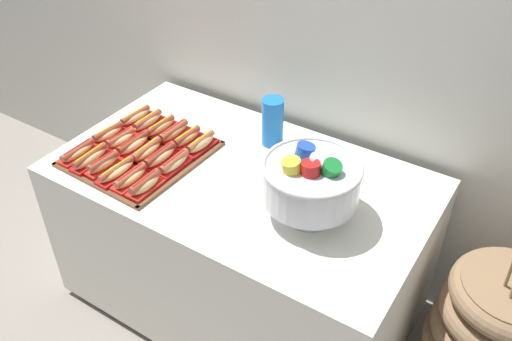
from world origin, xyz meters
TOP-DOWN VIEW (x-y plane):
  - ground_plane at (0.00, 0.00)m, footprint 10.00×10.00m
  - back_wall at (0.00, 0.52)m, footprint 6.00×0.10m
  - buffet_table at (0.00, 0.00)m, footprint 1.50×0.86m
  - floor_vase at (1.05, 0.14)m, footprint 0.52×0.52m
  - serving_tray at (-0.42, -0.12)m, footprint 0.50×0.54m
  - hot_dog_0 at (-0.61, -0.27)m, footprint 0.06×0.17m
  - hot_dog_1 at (-0.54, -0.28)m, footprint 0.07×0.18m
  - hot_dog_2 at (-0.46, -0.28)m, footprint 0.07×0.16m
  - hot_dog_3 at (-0.39, -0.28)m, footprint 0.08×0.19m
  - hot_dog_4 at (-0.31, -0.29)m, footprint 0.07×0.16m
  - hot_dog_5 at (-0.24, -0.29)m, footprint 0.07×0.16m
  - hot_dog_6 at (-0.61, -0.11)m, footprint 0.08×0.16m
  - hot_dog_7 at (-0.53, -0.11)m, footprint 0.08×0.16m
  - hot_dog_8 at (-0.46, -0.12)m, footprint 0.07×0.18m
  - hot_dog_9 at (-0.38, -0.12)m, footprint 0.07×0.17m
  - hot_dog_10 at (-0.31, -0.12)m, footprint 0.07×0.18m
  - hot_dog_11 at (-0.23, -0.12)m, footprint 0.06×0.16m
  - hot_dog_12 at (-0.60, 0.06)m, footprint 0.07×0.18m
  - hot_dog_13 at (-0.53, 0.05)m, footprint 0.06×0.18m
  - hot_dog_14 at (-0.45, 0.05)m, footprint 0.07×0.18m
  - hot_dog_15 at (-0.38, 0.05)m, footprint 0.06×0.18m
  - hot_dog_16 at (-0.30, 0.04)m, footprint 0.07×0.16m
  - hot_dog_17 at (-0.23, 0.04)m, footprint 0.07×0.17m
  - punch_bowl at (0.34, -0.07)m, footprint 0.35×0.35m
  - cup_stack at (-0.01, 0.25)m, footprint 0.09×0.09m

SIDE VIEW (x-z plane):
  - ground_plane at x=0.00m, z-range 0.00..0.00m
  - floor_vase at x=1.05m, z-range -0.28..0.88m
  - buffet_table at x=0.00m, z-range 0.02..0.78m
  - serving_tray at x=-0.42m, z-range 0.76..0.77m
  - hot_dog_3 at x=-0.39m, z-range 0.77..0.82m
  - hot_dog_0 at x=-0.61m, z-range 0.77..0.82m
  - hot_dog_12 at x=-0.60m, z-range 0.77..0.82m
  - hot_dog_9 at x=-0.38m, z-range 0.77..0.82m
  - hot_dog_7 at x=-0.53m, z-range 0.77..0.82m
  - hot_dog_6 at x=-0.61m, z-range 0.77..0.82m
  - hot_dog_14 at x=-0.45m, z-range 0.77..0.82m
  - hot_dog_11 at x=-0.23m, z-range 0.77..0.83m
  - hot_dog_4 at x=-0.31m, z-range 0.77..0.83m
  - hot_dog_1 at x=-0.54m, z-range 0.77..0.83m
  - hot_dog_16 at x=-0.30m, z-range 0.77..0.83m
  - hot_dog_17 at x=-0.23m, z-range 0.77..0.83m
  - hot_dog_13 at x=-0.53m, z-range 0.77..0.83m
  - hot_dog_15 at x=-0.38m, z-range 0.77..0.83m
  - hot_dog_8 at x=-0.46m, z-range 0.77..0.83m
  - hot_dog_5 at x=-0.24m, z-range 0.77..0.83m
  - hot_dog_10 at x=-0.31m, z-range 0.77..0.83m
  - hot_dog_2 at x=-0.46m, z-range 0.77..0.83m
  - cup_stack at x=-0.01m, z-range 0.76..0.97m
  - punch_bowl at x=0.34m, z-range 0.78..1.05m
  - back_wall at x=0.00m, z-range 0.00..2.60m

